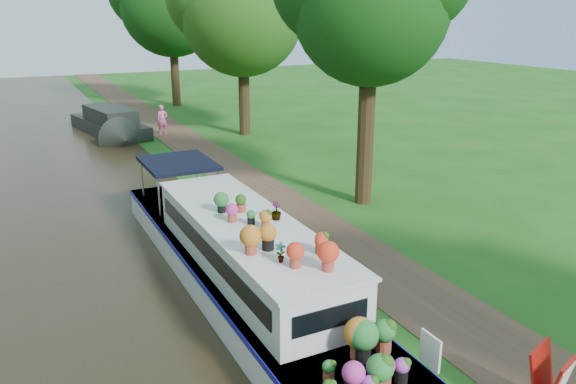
{
  "coord_description": "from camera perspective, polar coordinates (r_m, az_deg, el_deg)",
  "views": [
    {
      "loc": [
        -6.44,
        -11.8,
        6.05
      ],
      "look_at": [
        0.23,
        1.48,
        1.3
      ],
      "focal_mm": 35.0,
      "sensor_mm": 36.0,
      "label": 1
    }
  ],
  "objects": [
    {
      "name": "pedestrian_pink",
      "position": [
        29.9,
        -12.64,
        7.17
      ],
      "size": [
        0.58,
        0.41,
        1.52
      ],
      "primitive_type": "imported",
      "rotation": [
        0.0,
        0.0,
        0.08
      ],
      "color": "#C85284",
      "rests_on": "towpath"
    },
    {
      "name": "ground",
      "position": [
        14.74,
        1.8,
        -6.51
      ],
      "size": [
        100.0,
        100.0,
        0.0
      ],
      "primitive_type": "plane",
      "color": "#1A4F13",
      "rests_on": "ground"
    },
    {
      "name": "canal_water",
      "position": [
        13.26,
        -22.1,
        -10.78
      ],
      "size": [
        10.0,
        100.0,
        0.02
      ],
      "primitive_type": "cube",
      "color": "black",
      "rests_on": "ground"
    },
    {
      "name": "towpath",
      "position": [
        15.3,
        5.78,
        -5.6
      ],
      "size": [
        2.2,
        100.0,
        0.03
      ],
      "primitive_type": "cube",
      "color": "#4C3523",
      "rests_on": "ground"
    },
    {
      "name": "tree_near_mid",
      "position": [
        29.02,
        -4.79,
        18.44
      ],
      "size": [
        6.9,
        6.6,
        9.4
      ],
      "color": "black",
      "rests_on": "ground"
    },
    {
      "name": "plant_boat",
      "position": [
        12.25,
        -4.08,
        -7.42
      ],
      "size": [
        2.29,
        13.52,
        2.25
      ],
      "color": "white",
      "rests_on": "canal_water"
    },
    {
      "name": "second_boat",
      "position": [
        30.74,
        -17.57,
        6.64
      ],
      "size": [
        3.19,
        7.54,
        1.4
      ],
      "rotation": [
        0.0,
        0.0,
        0.18
      ],
      "color": "black",
      "rests_on": "canal_water"
    },
    {
      "name": "verge_plant",
      "position": [
        17.93,
        -4.09,
        -1.32
      ],
      "size": [
        0.46,
        0.43,
        0.42
      ],
      "primitive_type": "imported",
      "rotation": [
        0.0,
        0.0,
        -0.32
      ],
      "color": "#306D20",
      "rests_on": "ground"
    }
  ]
}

